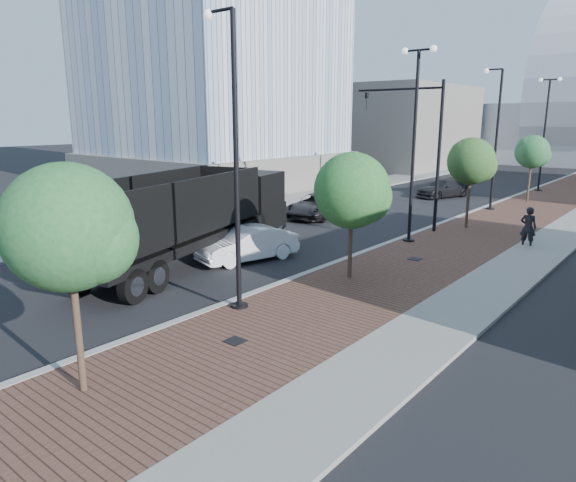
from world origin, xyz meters
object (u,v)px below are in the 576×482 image
Objects in this scene: dump_truck at (217,216)px; pedestrian at (528,227)px; white_sedan at (248,244)px; dark_car_mid at (317,206)px.

pedestrian is (11.21, 9.66, -0.62)m from dump_truck.
white_sedan is 13.42m from pedestrian.
dump_truck is 9.84m from dark_car_mid.
white_sedan is (2.44, -0.50, -0.88)m from dump_truck.
pedestrian reaches higher than dark_car_mid.
white_sedan reaches higher than dark_car_mid.
dump_truck is 14.81m from pedestrian.
dark_car_mid is (-3.75, 10.21, -0.00)m from white_sedan.
pedestrian reaches higher than white_sedan.
dump_truck is 3.16× the size of white_sedan.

